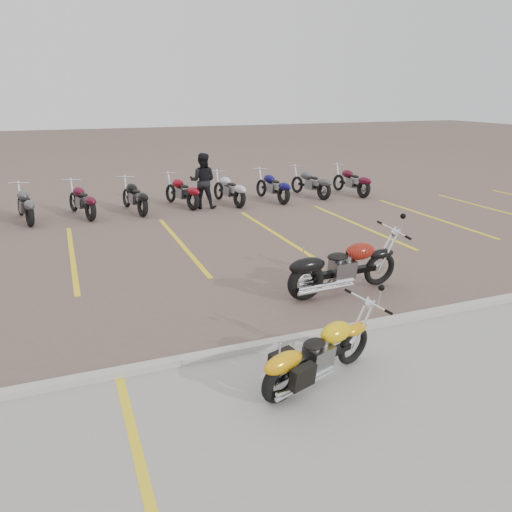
{
  "coord_description": "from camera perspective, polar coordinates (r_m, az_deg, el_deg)",
  "views": [
    {
      "loc": [
        -2.74,
        -8.37,
        3.79
      ],
      "look_at": [
        0.63,
        0.21,
        0.75
      ],
      "focal_mm": 35.0,
      "sensor_mm": 36.0,
      "label": 1
    }
  ],
  "objects": [
    {
      "name": "ground",
      "position": [
        9.59,
        -3.05,
        -5.06
      ],
      "size": [
        100.0,
        100.0,
        0.0
      ],
      "primitive_type": "plane",
      "color": "brown",
      "rests_on": "ground"
    },
    {
      "name": "concrete_apron",
      "position": [
        6.06,
        11.54,
        -20.78
      ],
      "size": [
        60.0,
        5.0,
        0.01
      ],
      "primitive_type": "cube",
      "color": "#9E9B93",
      "rests_on": "ground"
    },
    {
      "name": "curb",
      "position": [
        7.87,
        1.64,
        -10.03
      ],
      "size": [
        60.0,
        0.18,
        0.12
      ],
      "primitive_type": "cube",
      "color": "#ADAAA3",
      "rests_on": "ground"
    },
    {
      "name": "parking_stripes",
      "position": [
        13.22,
        -8.56,
        1.39
      ],
      "size": [
        38.0,
        5.5,
        0.01
      ],
      "primitive_type": null,
      "color": "yellow",
      "rests_on": "ground"
    },
    {
      "name": "apron_stripe",
      "position": [
        5.42,
        -11.96,
        -26.35
      ],
      "size": [
        0.12,
        5.0,
        0.0
      ],
      "primitive_type": "cube",
      "color": "yellow",
      "rests_on": "concrete_apron"
    },
    {
      "name": "yellow_cruiser",
      "position": [
        6.88,
        6.75,
        -11.23
      ],
      "size": [
        1.96,
        0.79,
        0.84
      ],
      "rotation": [
        0.12,
        0.0,
        0.34
      ],
      "color": "black",
      "rests_on": "ground"
    },
    {
      "name": "flame_cruiser",
      "position": [
        9.87,
        9.6,
        -1.47
      ],
      "size": [
        2.47,
        0.4,
        1.01
      ],
      "rotation": [
        0.11,
        0.0,
        0.06
      ],
      "color": "black",
      "rests_on": "ground"
    },
    {
      "name": "person_b",
      "position": [
        17.14,
        -6.11,
        8.54
      ],
      "size": [
        1.12,
        1.02,
        1.86
      ],
      "primitive_type": "imported",
      "rotation": [
        0.0,
        0.0,
        2.71
      ],
      "color": "black",
      "rests_on": "ground"
    },
    {
      "name": "bg_bike_row",
      "position": [
        17.12,
        -16.73,
        6.56
      ],
      "size": [
        19.17,
        2.09,
        1.1
      ],
      "color": "black",
      "rests_on": "ground"
    }
  ]
}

